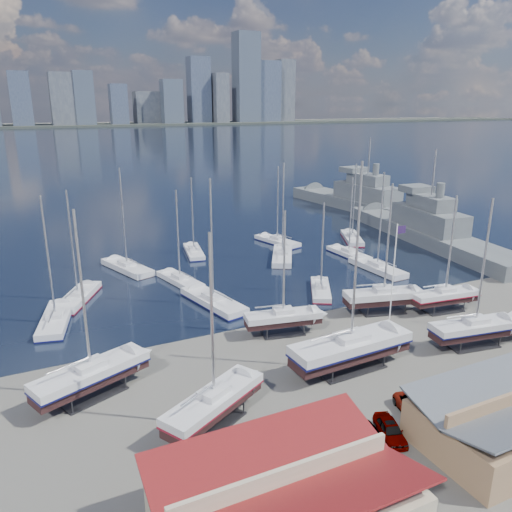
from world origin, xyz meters
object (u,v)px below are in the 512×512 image
sailboat_cradle_0 (91,374)px  naval_ship_east (427,233)px  car_a (390,430)px  naval_ship_west (366,204)px  flagpole (394,277)px

sailboat_cradle_0 → naval_ship_east: naval_ship_east is taller
sailboat_cradle_0 → car_a: 24.36m
naval_ship_west → flagpole: size_ratio=3.72×
sailboat_cradle_0 → flagpole: bearing=-28.6°
flagpole → car_a: bearing=-129.5°
naval_ship_east → car_a: naval_ship_east is taller
car_a → sailboat_cradle_0: bearing=159.8°
car_a → flagpole: 16.88m
sailboat_cradle_0 → car_a: bearing=-60.8°
flagpole → naval_ship_west: bearing=54.4°
flagpole → sailboat_cradle_0: bearing=173.6°
naval_ship_east → flagpole: bearing=138.6°
naval_ship_east → naval_ship_west: bearing=-7.0°
sailboat_cradle_0 → naval_ship_west: size_ratio=0.34×
naval_ship_east → naval_ship_west: naval_ship_west is taller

